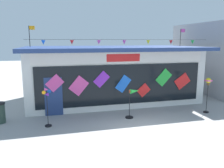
# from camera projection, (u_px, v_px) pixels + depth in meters

# --- Properties ---
(ground_plane) EXTENTS (80.00, 80.00, 0.00)m
(ground_plane) POSITION_uv_depth(u_px,v_px,m) (152.00, 136.00, 9.40)
(ground_plane) COLOR #9E9B99
(kite_shop_building) EXTENTS (10.76, 6.00, 4.69)m
(kite_shop_building) POSITION_uv_depth(u_px,v_px,m) (111.00, 73.00, 14.97)
(kite_shop_building) COLOR silver
(kite_shop_building) RESTS_ON ground_plane
(wind_spinner_far_left) EXTENTS (0.39, 0.30, 1.81)m
(wind_spinner_far_left) POSITION_uv_depth(u_px,v_px,m) (47.00, 100.00, 10.17)
(wind_spinner_far_left) COLOR black
(wind_spinner_far_left) RESTS_ON ground_plane
(wind_spinner_left) EXTENTS (0.76, 0.40, 1.49)m
(wind_spinner_left) POSITION_uv_depth(u_px,v_px,m) (133.00, 98.00, 11.44)
(wind_spinner_left) COLOR black
(wind_spinner_left) RESTS_ON ground_plane
(wind_spinner_center_left) EXTENTS (0.29, 0.29, 1.91)m
(wind_spinner_center_left) POSITION_uv_depth(u_px,v_px,m) (208.00, 86.00, 12.17)
(wind_spinner_center_left) COLOR black
(wind_spinner_center_left) RESTS_ON ground_plane
(trash_bin) EXTENTS (0.52, 0.52, 0.99)m
(trash_bin) POSITION_uv_depth(u_px,v_px,m) (0.00, 113.00, 10.79)
(trash_bin) COLOR #2D4238
(trash_bin) RESTS_ON ground_plane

